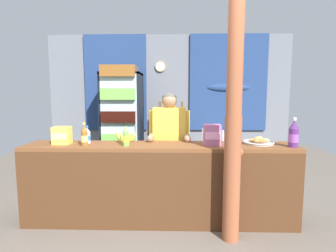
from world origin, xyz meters
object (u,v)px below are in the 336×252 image
Objects in this scene: soda_bottle_grape_soda at (294,135)px; soda_bottle_iced_tea at (84,136)px; plastic_lawn_chair at (216,149)px; banana_bunch at (126,137)px; timber_post at (233,121)px; soda_bottle_water at (87,136)px; bottle_shelf_rack at (171,134)px; pastry_tray at (259,142)px; shopkeeper at (169,136)px; snack_box_instant_noodle at (62,135)px; snack_box_wafer at (212,135)px; stall_counter at (159,177)px; soda_bottle_lime_soda at (126,136)px; drink_fridge at (122,115)px.

soda_bottle_iced_tea is at bearing 179.67° from soda_bottle_grape_soda.
banana_bunch is (-1.32, -1.63, 0.47)m from plastic_lawn_chair.
soda_bottle_iced_tea is (-1.56, 0.30, -0.20)m from timber_post.
soda_bottle_iced_tea is at bearing -82.38° from soda_bottle_water.
bottle_shelf_rack is 3.81× the size of pastry_tray.
pastry_tray is at bearing -18.68° from shopkeeper.
snack_box_instant_noodle reaches higher than pastry_tray.
banana_bunch is (-1.00, 0.18, -0.06)m from snack_box_wafer.
banana_bunch is (-0.41, 0.25, 0.41)m from stall_counter.
timber_post is at bearing -21.24° from stall_counter.
bottle_shelf_rack is 5.09× the size of soda_bottle_iced_tea.
soda_bottle_lime_soda reaches higher than banana_bunch.
shopkeeper is at bearing 161.32° from pastry_tray.
soda_bottle_iced_tea is 1.41m from snack_box_wafer.
bottle_shelf_rack is at bearing 67.64° from soda_bottle_water.
plastic_lawn_chair is 3.09× the size of banana_bunch.
shopkeeper is 4.28× the size of pastry_tray.
timber_post is at bearing -16.01° from soda_bottle_water.
timber_post is 9.06× the size of banana_bunch.
soda_bottle_grape_soda reaches higher than soda_bottle_water.
drink_fridge is 6.14× the size of soda_bottle_grape_soda.
soda_bottle_iced_tea is 1.27× the size of soda_bottle_water.
shopkeeper is at bearing -120.87° from plastic_lawn_chair.
stall_counter is 0.66m from shopkeeper.
shopkeeper is (0.93, -1.62, -0.15)m from drink_fridge.
snack_box_wafer is at bearing -168.73° from pastry_tray.
pastry_tray is (1.98, 0.01, -0.06)m from soda_bottle_water.
drink_fridge is 2.52m from snack_box_wafer.
soda_bottle_iced_tea is 0.16m from soda_bottle_water.
stall_counter is 9.50× the size of soda_bottle_grape_soda.
soda_bottle_grape_soda reaches higher than snack_box_instant_noodle.
drink_fridge is 9.89× the size of snack_box_instant_noodle.
drink_fridge is 1.04m from bottle_shelf_rack.
timber_post is 1.08m from shopkeeper.
bottle_shelf_rack reaches higher than soda_bottle_water.
plastic_lawn_chair is at bearing 105.93° from soda_bottle_grape_soda.
banana_bunch is (0.43, 0.09, -0.03)m from soda_bottle_water.
plastic_lawn_chair is at bearing 41.33° from snack_box_instant_noodle.
snack_box_wafer reaches higher than stall_counter.
bottle_shelf_rack is 4.73× the size of banana_bunch.
plastic_lawn_chair is at bearing 55.71° from soda_bottle_lime_soda.
plastic_lawn_chair is at bearing 79.91° from snack_box_wafer.
soda_bottle_grape_soda reaches higher than snack_box_wafer.
banana_bunch is at bearing 177.28° from pastry_tray.
snack_box_instant_noodle is at bearing 173.34° from soda_bottle_lime_soda.
pastry_tray is (0.23, -1.70, 0.43)m from plastic_lawn_chair.
drink_fridge is 3.14m from soda_bottle_grape_soda.
soda_bottle_water is 0.59× the size of pastry_tray.
soda_bottle_lime_soda reaches higher than snack_box_instant_noodle.
plastic_lawn_chair is 3.67× the size of snack_box_wafer.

